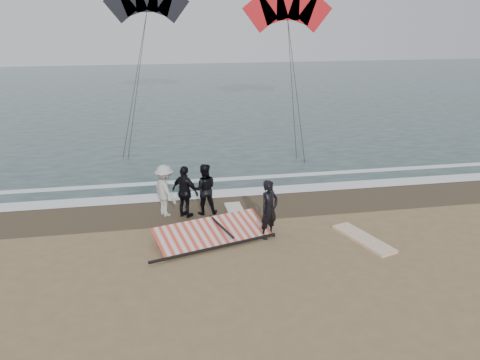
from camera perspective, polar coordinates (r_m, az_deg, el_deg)
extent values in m
plane|color=#8C704C|center=(13.95, 3.20, -10.24)|extent=(120.00, 120.00, 0.00)
cube|color=#233838|center=(45.39, -6.55, 10.64)|extent=(120.00, 54.00, 0.02)
cube|color=#4C3D2B|center=(17.91, -0.10, -3.19)|extent=(120.00, 2.80, 0.01)
cube|color=white|center=(19.18, -0.84, -1.54)|extent=(120.00, 0.90, 0.01)
cube|color=white|center=(20.76, -1.61, 0.12)|extent=(120.00, 0.45, 0.01)
imported|color=black|center=(15.14, 3.58, -3.59)|extent=(0.86, 0.80, 1.97)
cube|color=white|center=(15.81, 14.80, -6.94)|extent=(1.37, 2.48, 0.10)
cube|color=silver|center=(17.03, -0.32, -4.28)|extent=(0.66, 2.28, 0.09)
imported|color=black|center=(16.98, -4.39, -1.11)|extent=(0.95, 0.76, 1.90)
imported|color=black|center=(16.74, -6.70, -1.47)|extent=(1.15, 1.10, 1.92)
imported|color=#B8B9B3|center=(17.01, -9.12, -1.28)|extent=(1.20, 1.42, 1.90)
cube|color=black|center=(15.87, -4.40, -6.20)|extent=(2.58, 1.27, 0.10)
cube|color=red|center=(15.24, -3.43, -6.26)|extent=(3.92, 2.37, 0.39)
cylinder|color=black|center=(14.63, -3.04, -8.24)|extent=(4.11, 1.27, 0.10)
cylinder|color=black|center=(15.21, -2.31, -5.67)|extent=(0.58, 1.78, 0.08)
cylinder|color=#262626|center=(28.26, 6.69, 12.22)|extent=(0.04, 0.04, 13.49)
cylinder|color=#262626|center=(28.62, 6.28, 12.33)|extent=(0.04, 0.04, 12.82)
cylinder|color=#262626|center=(30.93, -12.40, 13.05)|extent=(0.04, 0.04, 16.32)
cylinder|color=#262626|center=(30.86, -12.16, 13.05)|extent=(0.04, 0.04, 16.41)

